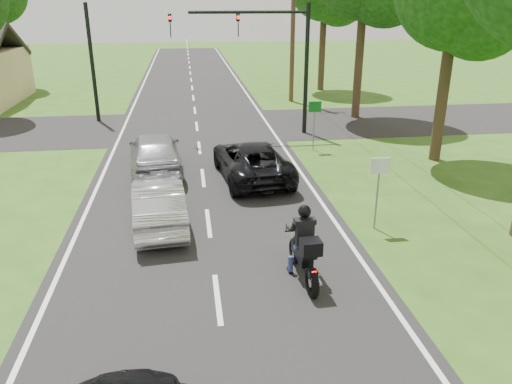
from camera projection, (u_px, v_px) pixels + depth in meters
ground at (218, 299)px, 10.94m from camera, size 140.00×140.00×0.00m
road at (201, 161)px, 20.17m from camera, size 8.00×100.00×0.01m
cross_road at (197, 126)px, 25.71m from camera, size 60.00×7.00×0.01m
motorcycle_rider at (304, 252)px, 11.42m from camera, size 0.62×2.19×1.89m
dark_suv at (252, 160)px, 18.08m from camera, size 2.74×5.09×1.36m
silver_sedan at (158, 203)px, 14.27m from camera, size 1.77×4.16×1.33m
silver_suv at (155, 152)px, 18.64m from camera, size 2.28×4.76×1.57m
traffic_signal at (267, 46)px, 22.80m from camera, size 6.38×0.44×6.00m
signal_pole_far at (92, 64)px, 25.80m from camera, size 0.20×0.20×6.00m
utility_pole_far at (293, 18)px, 30.21m from camera, size 1.60×0.28×10.00m
sign_white at (379, 176)px, 13.72m from camera, size 0.55×0.07×2.12m
sign_green at (315, 114)px, 21.13m from camera, size 0.55×0.07×2.12m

